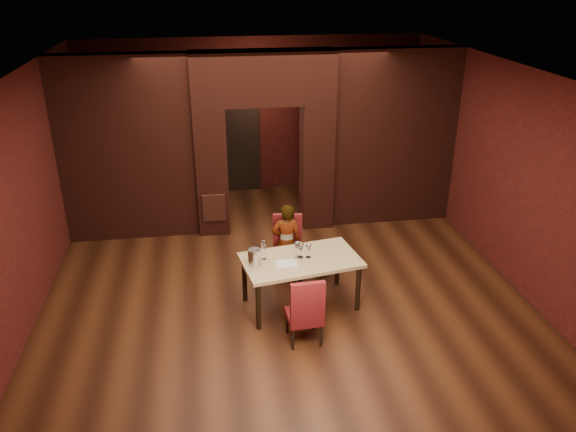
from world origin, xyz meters
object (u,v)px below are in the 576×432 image
object	(u,v)px
dining_table	(300,282)
chair_far	(288,249)
wine_bucket	(255,257)
water_bottle	(264,250)
wine_glass_a	(298,250)
chair_near	(304,308)
person_seated	(286,242)
wine_glass_b	(301,250)
wine_glass_c	(308,251)
potted_plant	(320,262)

from	to	relation	value
dining_table	chair_far	bearing A→B (deg)	84.66
wine_bucket	water_bottle	world-z (taller)	water_bottle
wine_glass_a	water_bottle	distance (m)	0.47
chair_far	chair_near	xyz separation A→B (m)	(-0.03, -1.62, -0.02)
dining_table	chair_far	distance (m)	0.82
dining_table	water_bottle	world-z (taller)	water_bottle
person_seated	wine_glass_b	world-z (taller)	person_seated
chair_near	wine_glass_c	bearing A→B (deg)	-106.93
wine_glass_a	wine_bucket	bearing A→B (deg)	-169.56
wine_glass_a	potted_plant	world-z (taller)	wine_glass_a
dining_table	wine_glass_a	bearing A→B (deg)	113.88
chair_near	potted_plant	xyz separation A→B (m)	(0.55, 1.61, -0.27)
water_bottle	potted_plant	bearing A→B (deg)	37.08
wine_glass_a	wine_glass_b	world-z (taller)	wine_glass_a
chair_far	wine_bucket	distance (m)	1.12
dining_table	chair_near	bearing A→B (deg)	-106.27
wine_glass_b	wine_glass_c	distance (m)	0.11
dining_table	potted_plant	size ratio (longest dim) A/B	3.74
person_seated	potted_plant	bearing A→B (deg)	-173.19
chair_near	wine_glass_a	size ratio (longest dim) A/B	4.23
person_seated	chair_near	bearing A→B (deg)	92.61
chair_far	chair_near	world-z (taller)	chair_far
wine_glass_a	wine_glass_b	distance (m)	0.04
chair_near	wine_glass_c	size ratio (longest dim) A/B	4.63
dining_table	person_seated	distance (m)	0.81
chair_near	wine_glass_a	bearing A→B (deg)	-96.90
wine_bucket	water_bottle	bearing A→B (deg)	43.09
wine_glass_c	wine_bucket	xyz separation A→B (m)	(-0.76, -0.08, 0.01)
chair_near	wine_glass_a	xyz separation A→B (m)	(0.06, 0.87, 0.39)
chair_far	water_bottle	xyz separation A→B (m)	(-0.45, -0.74, 0.40)
wine_glass_c	water_bottle	xyz separation A→B (m)	(-0.62, 0.05, 0.04)
chair_far	person_seated	distance (m)	0.14
chair_near	chair_far	bearing A→B (deg)	-94.24
chair_near	wine_glass_a	distance (m)	0.95
dining_table	wine_bucket	bearing A→B (deg)	175.51
chair_far	wine_glass_a	world-z (taller)	chair_far
wine_glass_c	wine_bucket	size ratio (longest dim) A/B	0.93
dining_table	wine_glass_c	distance (m)	0.49
wine_glass_b	potted_plant	distance (m)	1.10
dining_table	chair_far	world-z (taller)	chair_far
wine_bucket	potted_plant	size ratio (longest dim) A/B	0.52
dining_table	wine_bucket	world-z (taller)	wine_bucket
chair_far	wine_glass_c	size ratio (longest dim) A/B	4.78
dining_table	chair_near	size ratio (longest dim) A/B	1.67
wine_glass_b	potted_plant	xyz separation A→B (m)	(0.45, 0.77, -0.65)
chair_near	dining_table	bearing A→B (deg)	-99.71
chair_near	person_seated	distance (m)	1.58
wine_glass_c	wine_bucket	distance (m)	0.77
chair_far	wine_glass_a	distance (m)	0.85
wine_glass_a	wine_glass_b	size ratio (longest dim) A/B	1.03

